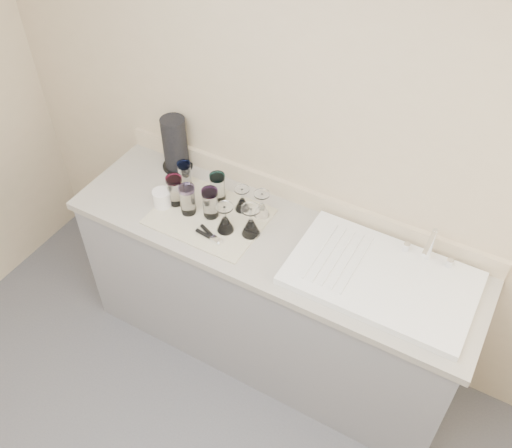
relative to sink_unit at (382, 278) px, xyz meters
The scene contains 16 objects.
room_envelope 1.47m from the sink_unit, 114.66° to the right, with size 3.54×3.50×2.52m.
counter_unit 0.72m from the sink_unit, behind, with size 2.06×0.62×0.90m.
sink_unit is the anchor object (origin of this frame).
dish_towel 0.89m from the sink_unit, behind, with size 0.55×0.42×0.01m, color beige.
tumbler_teal 1.13m from the sink_unit, behind, with size 0.07×0.07×0.14m.
tumbler_purple 0.92m from the sink_unit, behind, with size 0.08×0.08×0.16m.
tumbler_magenta 1.09m from the sink_unit, behind, with size 0.08×0.08×0.16m.
tumbler_blue 1.00m from the sink_unit, behind, with size 0.08×0.08×0.16m.
tumbler_lavender 0.89m from the sink_unit, behind, with size 0.08×0.08×0.16m.
goblet_back_left 0.78m from the sink_unit, behind, with size 0.07×0.07×0.13m.
goblet_back_right 0.68m from the sink_unit, behind, with size 0.08×0.08×0.14m.
goblet_front_left 0.77m from the sink_unit, behind, with size 0.09×0.09×0.15m.
goblet_front_right 0.65m from the sink_unit, behind, with size 0.09×0.09×0.16m.
can_opener 0.82m from the sink_unit, 168.95° to the right, with size 0.15×0.08×0.02m.
white_mug 1.15m from the sink_unit, behind, with size 0.14×0.12×0.10m.
paper_towel_roll 1.28m from the sink_unit, behind, with size 0.16×0.16×0.31m.
Camera 1 is at (0.87, -0.50, 2.86)m, focal length 40.00 mm.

